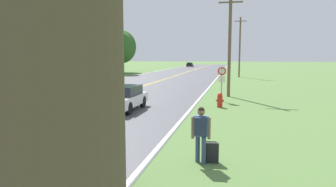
% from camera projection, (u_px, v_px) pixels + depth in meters
% --- Properties ---
extents(hitchhiker_person, '(0.56, 0.41, 1.65)m').
position_uv_depth(hitchhiker_person, '(201.00, 129.00, 8.57)').
color(hitchhiker_person, '#38476B').
rests_on(hitchhiker_person, ground).
extents(suitcase, '(0.46, 0.17, 0.64)m').
position_uv_depth(suitcase, '(211.00, 153.00, 8.71)').
color(suitcase, black).
rests_on(suitcase, ground).
extents(fire_hydrant, '(0.49, 0.33, 0.89)m').
position_uv_depth(fire_hydrant, '(220.00, 100.00, 18.31)').
color(fire_hydrant, red).
rests_on(fire_hydrant, ground).
extents(traffic_sign, '(0.60, 0.10, 2.40)m').
position_uv_depth(traffic_sign, '(222.00, 75.00, 20.56)').
color(traffic_sign, gray).
rests_on(traffic_sign, ground).
extents(utility_pole_midground, '(1.80, 0.24, 7.76)m').
position_uv_depth(utility_pole_midground, '(230.00, 44.00, 22.86)').
color(utility_pole_midground, brown).
rests_on(utility_pole_midground, ground).
extents(utility_pole_far, '(1.80, 0.24, 8.98)m').
position_uv_depth(utility_pole_far, '(240.00, 46.00, 45.07)').
color(utility_pole_far, brown).
rests_on(utility_pole_far, ground).
extents(tree_left_verge, '(5.28, 5.28, 8.00)m').
position_uv_depth(tree_left_verge, '(11.00, 39.00, 31.65)').
color(tree_left_verge, brown).
rests_on(tree_left_verge, ground).
extents(tree_behind_sign, '(5.67, 5.67, 8.33)m').
position_uv_depth(tree_behind_sign, '(122.00, 47.00, 59.37)').
color(tree_behind_sign, '#473828').
rests_on(tree_behind_sign, ground).
extents(tree_right_cluster, '(4.76, 4.76, 7.59)m').
position_uv_depth(tree_right_cluster, '(120.00, 47.00, 53.05)').
color(tree_right_cluster, '#473828').
rests_on(tree_right_cluster, ground).
extents(car_maroon_suv_nearest, '(1.91, 4.56, 1.59)m').
position_uv_depth(car_maroon_suv_nearest, '(16.00, 184.00, 5.24)').
color(car_maroon_suv_nearest, black).
rests_on(car_maroon_suv_nearest, ground).
extents(car_white_sedan_approaching, '(1.76, 4.02, 1.41)m').
position_uv_depth(car_white_sedan_approaching, '(124.00, 97.00, 17.25)').
color(car_white_sedan_approaching, black).
rests_on(car_white_sedan_approaching, ground).
extents(car_black_sedan_mid_near, '(1.74, 4.57, 1.34)m').
position_uv_depth(car_black_sedan_mid_near, '(190.00, 65.00, 92.79)').
color(car_black_sedan_mid_near, black).
rests_on(car_black_sedan_mid_near, ground).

